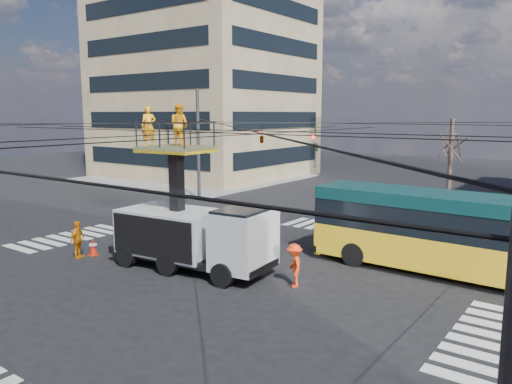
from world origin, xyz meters
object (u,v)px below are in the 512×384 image
at_px(utility_truck, 193,218).
at_px(traffic_cone, 93,247).
at_px(flagger, 294,265).
at_px(worker_ground, 77,240).
at_px(city_bus, 473,235).

bearing_deg(utility_truck, traffic_cone, -172.10).
xyz_separation_m(utility_truck, traffic_cone, (-5.02, -1.17, -1.75)).
bearing_deg(flagger, utility_truck, -123.46).
distance_m(utility_truck, worker_ground, 5.64).
bearing_deg(traffic_cone, worker_ground, -102.92).
height_order(utility_truck, flagger, utility_truck).
height_order(city_bus, worker_ground, city_bus).
bearing_deg(city_bus, flagger, -135.60).
bearing_deg(flagger, worker_ground, -116.94).
relative_size(utility_truck, worker_ground, 4.34).
relative_size(traffic_cone, flagger, 0.46).
xyz_separation_m(city_bus, worker_ground, (-14.58, -7.07, -0.90)).
distance_m(utility_truck, city_bus, 10.78).
height_order(traffic_cone, worker_ground, worker_ground).
distance_m(utility_truck, traffic_cone, 5.44).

